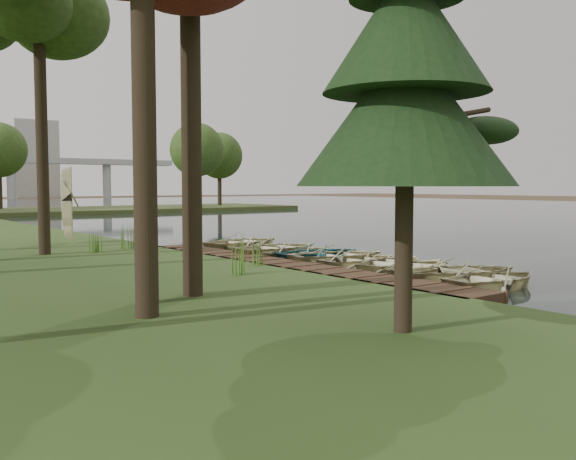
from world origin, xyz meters
TOP-DOWN VIEW (x-y plane):
  - ground at (0.00, 0.00)m, footprint 300.00×300.00m
  - water at (30.00, 20.00)m, footprint 130.00×200.00m
  - boardwalk at (-1.60, 0.00)m, footprint 1.60×16.00m
  - peninsula at (8.00, 50.00)m, footprint 50.00×14.00m
  - far_trees at (4.67, 50.00)m, footprint 45.60×5.60m
  - building_a at (30.00, 140.00)m, footprint 10.00×8.00m
  - rowboat_0 at (0.79, -6.55)m, footprint 3.44×2.56m
  - rowboat_1 at (0.99, -5.23)m, footprint 4.35×3.75m
  - rowboat_2 at (1.02, -3.73)m, footprint 4.10×3.55m
  - rowboat_3 at (1.24, -2.34)m, footprint 3.79×3.12m
  - rowboat_4 at (0.99, -1.02)m, footprint 3.24×2.34m
  - rowboat_5 at (0.98, 0.14)m, footprint 4.19×3.42m
  - rowboat_6 at (1.07, 1.29)m, footprint 3.73×2.87m
  - rowboat_7 at (0.95, 2.27)m, footprint 3.68×2.94m
  - rowboat_8 at (0.83, 3.52)m, footprint 4.04×3.00m
  - rowboat_9 at (0.95, 4.85)m, footprint 3.58×3.03m
  - rowboat_10 at (1.17, 6.48)m, footprint 4.31×3.40m
  - stored_rowboat at (-4.75, 11.60)m, footprint 4.03×3.45m
  - pine_tree at (-5.95, -9.32)m, footprint 3.80×3.80m
  - reeds_0 at (-4.30, -1.52)m, footprint 0.60×0.60m
  - reeds_1 at (-2.60, 0.02)m, footprint 0.60×0.60m
  - reeds_2 at (-5.44, 6.98)m, footprint 0.60×0.60m
  - reeds_3 at (-3.83, 7.67)m, footprint 0.60×0.60m

SIDE VIEW (x-z plane):
  - ground at x=0.00m, z-range 0.00..0.00m
  - water at x=30.00m, z-range 0.00..0.05m
  - boardwalk at x=-1.60m, z-range 0.00..0.30m
  - peninsula at x=8.00m, z-range 0.00..0.45m
  - rowboat_9 at x=0.95m, z-range 0.05..0.68m
  - rowboat_4 at x=0.99m, z-range 0.05..0.72m
  - rowboat_0 at x=0.79m, z-range 0.05..0.73m
  - rowboat_7 at x=0.95m, z-range 0.05..0.73m
  - rowboat_3 at x=1.24m, z-range 0.05..0.73m
  - rowboat_2 at x=1.02m, z-range 0.05..0.76m
  - rowboat_6 at x=1.07m, z-range 0.05..0.77m
  - rowboat_1 at x=0.99m, z-range 0.05..0.81m
  - rowboat_5 at x=0.98m, z-range 0.05..0.81m
  - rowboat_8 at x=0.83m, z-range 0.05..0.85m
  - rowboat_10 at x=1.17m, z-range 0.05..0.86m
  - stored_rowboat at x=-4.75m, z-range 0.30..1.01m
  - reeds_2 at x=-5.44m, z-range 0.30..1.20m
  - reeds_1 at x=-2.60m, z-range 0.30..1.21m
  - reeds_3 at x=-3.83m, z-range 0.30..1.36m
  - reeds_0 at x=-4.30m, z-range 0.30..1.40m
  - pine_tree at x=-5.95m, z-range 1.08..8.75m
  - far_trees at x=4.67m, z-range 2.03..10.83m
  - building_a at x=30.00m, z-range 0.00..18.00m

